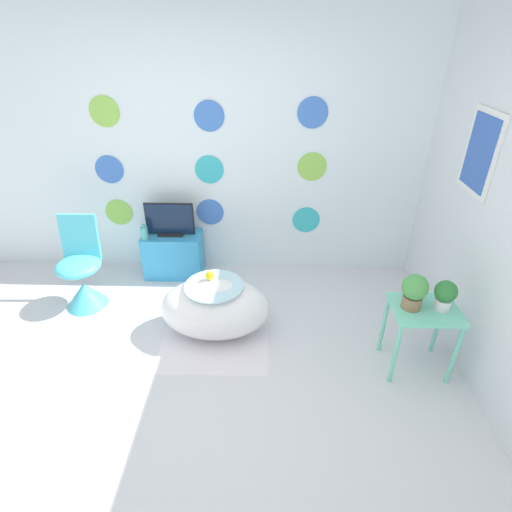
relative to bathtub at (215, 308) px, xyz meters
The scene contains 13 objects.
ground_plane 1.00m from the bathtub, 97.46° to the right, with size 12.00×12.00×0.00m, color silver.
wall_back_dotted 1.55m from the bathtub, 96.34° to the left, with size 5.18×0.05×2.60m.
wall_right 2.25m from the bathtub, ahead, with size 0.06×3.07×2.60m.
rug 0.29m from the bathtub, 89.46° to the right, with size 0.91×0.76×0.01m.
bathtub is the anchor object (origin of this frame).
rubber_duck 0.30m from the bathtub, 122.76° to the left, with size 0.07×0.08×0.09m.
chair 1.34m from the bathtub, 164.36° to the left, with size 0.41×0.41×0.87m.
tv_cabinet 1.07m from the bathtub, 120.87° to the left, with size 0.60×0.33×0.47m.
tv 1.14m from the bathtub, 120.82° to the left, with size 0.49×0.12×0.35m.
vase 1.18m from the bathtub, 134.06° to the left, with size 0.08×0.08×0.16m.
side_table 1.65m from the bathtub, 13.03° to the right, with size 0.48×0.39×0.57m.
potted_plant_left 1.59m from the bathtub, 13.53° to the right, with size 0.18×0.18×0.27m.
potted_plant_right 1.79m from the bathtub, 12.27° to the right, with size 0.16×0.16×0.23m.
Camera 1 is at (0.55, -1.74, 2.35)m, focal length 28.00 mm.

